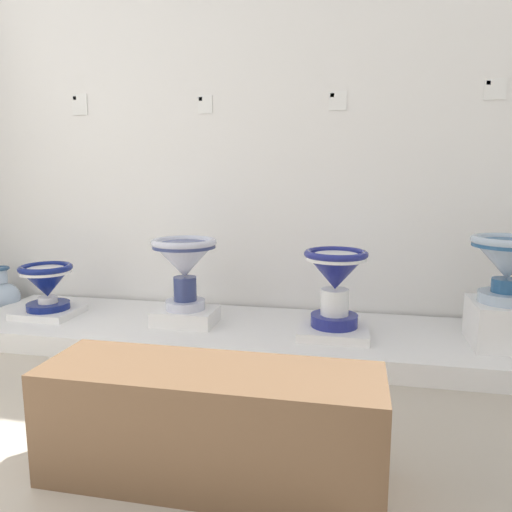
# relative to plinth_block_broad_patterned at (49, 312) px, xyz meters

# --- Properties ---
(wall_back) EXTENTS (4.49, 0.06, 2.87)m
(wall_back) POSITION_rel_plinth_block_broad_patterned_xyz_m (1.38, 0.54, 1.29)
(wall_back) COLOR white
(wall_back) RESTS_ON ground_plane
(display_platform) EXTENTS (3.69, 0.87, 0.12)m
(display_platform) POSITION_rel_plinth_block_broad_patterned_xyz_m (1.38, 0.05, -0.08)
(display_platform) COLOR white
(display_platform) RESTS_ON ground_plane
(plinth_block_broad_patterned) EXTENTS (0.37, 0.34, 0.04)m
(plinth_block_broad_patterned) POSITION_rel_plinth_block_broad_patterned_xyz_m (0.00, 0.00, 0.00)
(plinth_block_broad_patterned) COLOR white
(plinth_block_broad_patterned) RESTS_ON display_platform
(antique_toilet_broad_patterned) EXTENTS (0.34, 0.34, 0.30)m
(antique_toilet_broad_patterned) POSITION_rel_plinth_block_broad_patterned_xyz_m (-0.00, -0.00, 0.21)
(antique_toilet_broad_patterned) COLOR navy
(antique_toilet_broad_patterned) RESTS_ON plinth_block_broad_patterned
(plinth_block_pale_glazed) EXTENTS (0.38, 0.28, 0.10)m
(plinth_block_pale_glazed) POSITION_rel_plinth_block_broad_patterned_xyz_m (0.95, 0.01, 0.03)
(plinth_block_pale_glazed) COLOR white
(plinth_block_pale_glazed) RESTS_ON display_platform
(antique_toilet_pale_glazed) EXTENTS (0.40, 0.40, 0.44)m
(antique_toilet_pale_glazed) POSITION_rel_plinth_block_broad_patterned_xyz_m (0.95, 0.01, 0.38)
(antique_toilet_pale_glazed) COLOR silver
(antique_toilet_pale_glazed) RESTS_ON plinth_block_pale_glazed
(plinth_block_central_ornate) EXTENTS (0.40, 0.40, 0.05)m
(plinth_block_central_ornate) POSITION_rel_plinth_block_broad_patterned_xyz_m (1.87, -0.01, 0.00)
(plinth_block_central_ornate) COLOR white
(plinth_block_central_ornate) RESTS_ON display_platform
(antique_toilet_central_ornate) EXTENTS (0.36, 0.36, 0.44)m
(antique_toilet_central_ornate) POSITION_rel_plinth_block_broad_patterned_xyz_m (1.87, -0.01, 0.32)
(antique_toilet_central_ornate) COLOR navy
(antique_toilet_central_ornate) RESTS_ON plinth_block_central_ornate
(plinth_block_leftmost) EXTENTS (0.33, 0.37, 0.24)m
(plinth_block_leftmost) POSITION_rel_plinth_block_broad_patterned_xyz_m (2.77, -0.01, 0.10)
(plinth_block_leftmost) COLOR white
(plinth_block_leftmost) RESTS_ON display_platform
(antique_toilet_leftmost) EXTENTS (0.39, 0.39, 0.36)m
(antique_toilet_leftmost) POSITION_rel_plinth_block_broad_patterned_xyz_m (2.77, -0.01, 0.45)
(antique_toilet_leftmost) COLOR #A6BBD0
(antique_toilet_leftmost) RESTS_ON plinth_block_leftmost
(info_placard_first) EXTENTS (0.11, 0.01, 0.15)m
(info_placard_first) POSITION_rel_plinth_block_broad_patterned_xyz_m (0.01, 0.50, 1.39)
(info_placard_first) COLOR white
(info_placard_second) EXTENTS (0.10, 0.01, 0.12)m
(info_placard_second) POSITION_rel_plinth_block_broad_patterned_xyz_m (0.95, 0.50, 1.37)
(info_placard_second) COLOR white
(info_placard_third) EXTENTS (0.11, 0.01, 0.12)m
(info_placard_third) POSITION_rel_plinth_block_broad_patterned_xyz_m (1.83, 0.50, 1.37)
(info_placard_third) COLOR white
(info_placard_fourth) EXTENTS (0.13, 0.01, 0.12)m
(info_placard_fourth) POSITION_rel_plinth_block_broad_patterned_xyz_m (2.76, 0.50, 1.41)
(info_placard_fourth) COLOR white
(decorative_vase_companion) EXTENTS (0.25, 0.25, 0.38)m
(decorative_vase_companion) POSITION_rel_plinth_block_broad_patterned_xyz_m (-0.56, 0.26, 0.01)
(decorative_vase_companion) COLOR navy
(decorative_vase_companion) RESTS_ON ground_plane
(museum_bench) EXTENTS (1.16, 0.36, 0.40)m
(museum_bench) POSITION_rel_plinth_block_broad_patterned_xyz_m (1.51, -1.28, 0.06)
(museum_bench) COLOR brown
(museum_bench) RESTS_ON ground_plane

